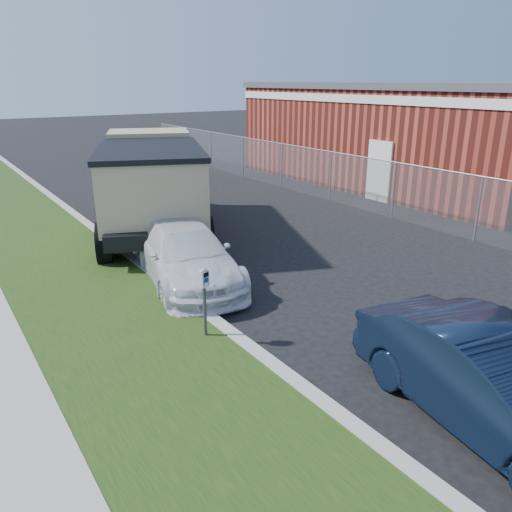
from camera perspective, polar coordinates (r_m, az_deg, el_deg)
ground at (r=10.24m, az=9.71°, el=-5.36°), size 120.00×120.00×0.00m
streetside at (r=9.63m, az=-24.89°, el=-8.25°), size 6.12×50.00×0.15m
chainlink_fence at (r=18.77m, az=8.59°, el=10.06°), size 0.06×30.06×30.00m
brick_building at (r=23.72m, az=18.08°, el=13.37°), size 9.20×14.20×4.17m
parking_meter at (r=8.31m, az=-5.96°, el=-3.63°), size 0.20×0.16×1.23m
white_wagon at (r=11.13m, az=-8.19°, el=0.26°), size 2.61×4.61×1.26m
navy_sedan at (r=7.09m, az=25.63°, el=-12.95°), size 2.09×4.26×1.34m
dump_truck at (r=15.00m, az=-11.83°, el=8.59°), size 4.94×7.37×2.72m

